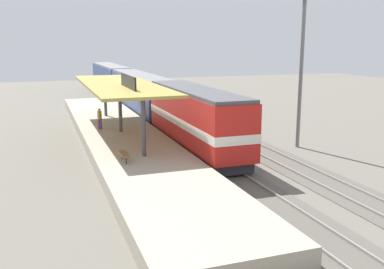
{
  "coord_description": "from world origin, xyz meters",
  "views": [
    {
      "loc": [
        -10.43,
        -33.49,
        7.83
      ],
      "look_at": [
        -1.38,
        -7.82,
        2.0
      ],
      "focal_mm": 40.45,
      "sensor_mm": 36.0,
      "label": 1
    }
  ],
  "objects_px": {
    "locomotive": "(195,119)",
    "person_waiting": "(100,118)",
    "passenger_carriage_rear": "(110,78)",
    "passenger_carriage_front": "(140,93)",
    "platform_bench": "(124,154)",
    "light_mast": "(303,34)"
  },
  "relations": [
    {
      "from": "light_mast",
      "to": "person_waiting",
      "type": "height_order",
      "value": "light_mast"
    },
    {
      "from": "locomotive",
      "to": "person_waiting",
      "type": "xyz_separation_m",
      "value": [
        -6.04,
        6.07,
        -0.56
      ]
    },
    {
      "from": "person_waiting",
      "to": "light_mast",
      "type": "bearing_deg",
      "value": -28.11
    },
    {
      "from": "locomotive",
      "to": "passenger_carriage_front",
      "type": "xyz_separation_m",
      "value": [
        0.0,
        18.0,
        -0.1
      ]
    },
    {
      "from": "locomotive",
      "to": "person_waiting",
      "type": "relative_size",
      "value": 8.44
    },
    {
      "from": "locomotive",
      "to": "passenger_carriage_front",
      "type": "distance_m",
      "value": 18.0
    },
    {
      "from": "platform_bench",
      "to": "passenger_carriage_rear",
      "type": "xyz_separation_m",
      "value": [
        6.0,
        42.98,
        0.97
      ]
    },
    {
      "from": "locomotive",
      "to": "passenger_carriage_front",
      "type": "bearing_deg",
      "value": 90.0
    },
    {
      "from": "locomotive",
      "to": "passenger_carriage_rear",
      "type": "distance_m",
      "value": 38.8
    },
    {
      "from": "locomotive",
      "to": "passenger_carriage_front",
      "type": "relative_size",
      "value": 0.72
    },
    {
      "from": "light_mast",
      "to": "person_waiting",
      "type": "bearing_deg",
      "value": 151.89
    },
    {
      "from": "passenger_carriage_rear",
      "to": "person_waiting",
      "type": "xyz_separation_m",
      "value": [
        -6.04,
        -32.73,
        -0.46
      ]
    },
    {
      "from": "locomotive",
      "to": "platform_bench",
      "type": "bearing_deg",
      "value": -145.12
    },
    {
      "from": "locomotive",
      "to": "passenger_carriage_rear",
      "type": "height_order",
      "value": "locomotive"
    },
    {
      "from": "passenger_carriage_front",
      "to": "locomotive",
      "type": "bearing_deg",
      "value": -90.0
    },
    {
      "from": "platform_bench",
      "to": "passenger_carriage_front",
      "type": "bearing_deg",
      "value": 74.86
    },
    {
      "from": "locomotive",
      "to": "light_mast",
      "type": "relative_size",
      "value": 1.23
    },
    {
      "from": "locomotive",
      "to": "person_waiting",
      "type": "bearing_deg",
      "value": 134.83
    },
    {
      "from": "light_mast",
      "to": "passenger_carriage_front",
      "type": "bearing_deg",
      "value": 111.99
    },
    {
      "from": "platform_bench",
      "to": "passenger_carriage_front",
      "type": "xyz_separation_m",
      "value": [
        6.0,
        22.18,
        0.97
      ]
    },
    {
      "from": "locomotive",
      "to": "light_mast",
      "type": "xyz_separation_m",
      "value": [
        7.8,
        -1.32,
        5.99
      ]
    },
    {
      "from": "passenger_carriage_front",
      "to": "person_waiting",
      "type": "xyz_separation_m",
      "value": [
        -6.04,
        -11.93,
        -0.46
      ]
    }
  ]
}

